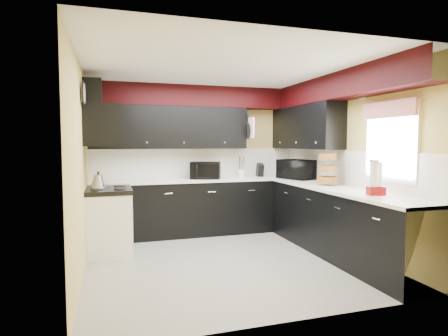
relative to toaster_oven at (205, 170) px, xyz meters
name	(u,v)px	position (x,y,z in m)	size (l,w,h in m)	color
ground	(228,260)	(-0.07, -1.46, -1.08)	(3.60, 3.60, 0.00)	gray
wall_back	(197,160)	(-0.07, 0.34, 0.17)	(3.60, 0.06, 2.50)	#E0C666
wall_right	(346,163)	(1.73, -1.46, 0.17)	(0.06, 3.60, 2.50)	#E0C666
wall_left	(81,169)	(-1.87, -1.46, 0.17)	(0.06, 3.60, 2.50)	#E0C666
ceiling	(228,69)	(-0.07, -1.46, 1.42)	(3.60, 3.60, 0.06)	white
cab_back	(201,207)	(-0.07, 0.04, -0.63)	(3.60, 0.60, 0.90)	black
cab_right	(340,224)	(1.43, -1.76, -0.63)	(0.60, 3.00, 0.90)	black
counter_back	(201,180)	(-0.07, 0.04, -0.16)	(3.62, 0.64, 0.04)	white
counter_right	(340,189)	(1.43, -1.76, -0.16)	(0.64, 3.02, 0.04)	white
splash_back	(197,163)	(-0.07, 0.33, 0.11)	(3.60, 0.02, 0.50)	white
splash_right	(346,168)	(1.72, -1.46, 0.11)	(0.02, 3.60, 0.50)	white
upper_back	(170,128)	(-0.57, 0.16, 0.72)	(2.60, 0.35, 0.70)	black
upper_right	(305,127)	(1.56, -0.56, 0.72)	(0.35, 1.80, 0.70)	black
soffit_back	(199,97)	(-0.07, 0.16, 1.24)	(3.60, 0.36, 0.35)	black
soffit_right	(345,86)	(1.55, -1.64, 1.24)	(0.36, 3.24, 0.35)	black
stove	(109,223)	(-1.57, -0.71, -0.65)	(0.60, 0.75, 0.86)	white
cooktop	(109,190)	(-1.57, -0.71, -0.19)	(0.62, 0.77, 0.06)	black
hood	(103,126)	(-1.62, -0.71, 0.70)	(0.50, 0.78, 0.55)	black
hood_duct	(93,94)	(-1.75, -0.71, 1.12)	(0.24, 0.40, 0.40)	black
window	(391,143)	(1.72, -2.36, 0.47)	(0.03, 0.86, 0.96)	white
valance	(388,109)	(1.66, -2.36, 0.87)	(0.04, 0.88, 0.20)	red
pan_top	(246,117)	(0.75, 0.09, 0.92)	(0.03, 0.22, 0.40)	black
pan_mid	(248,131)	(0.75, -0.04, 0.67)	(0.03, 0.28, 0.46)	black
pan_low	(243,133)	(0.75, 0.22, 0.64)	(0.03, 0.24, 0.42)	black
cut_board	(251,128)	(0.76, -0.16, 0.72)	(0.03, 0.26, 0.35)	white
baskets	(328,168)	(1.45, -1.41, 0.10)	(0.27, 0.27, 0.50)	brown
clock	(83,93)	(-1.84, -1.21, 1.07)	(0.03, 0.30, 0.30)	black
deco_plate	(362,90)	(1.70, -1.81, 1.17)	(0.03, 0.24, 0.24)	white
toaster_oven	(205,170)	(0.00, 0.00, 0.00)	(0.49, 0.41, 0.28)	black
microwave	(297,169)	(1.46, -0.49, 0.02)	(0.59, 0.40, 0.32)	black
utensil_crock	(242,173)	(0.69, 0.09, -0.07)	(0.13, 0.13, 0.14)	silver
knife_block	(260,170)	(1.03, 0.09, -0.03)	(0.11, 0.15, 0.23)	black
kettle	(98,181)	(-1.70, -0.56, -0.07)	(0.20, 0.20, 0.18)	#ABABAF
dispenser_a	(375,179)	(1.41, -2.47, 0.05)	(0.14, 0.14, 0.39)	maroon
dispenser_b	(378,180)	(1.45, -2.48, 0.03)	(0.13, 0.13, 0.35)	maroon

